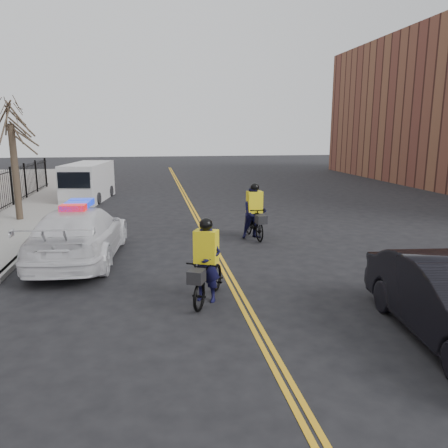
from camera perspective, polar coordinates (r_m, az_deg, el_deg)
ground at (r=10.47m, az=2.08°, el=-9.51°), size 120.00×120.00×0.00m
center_line_left at (r=18.05m, az=-3.23°, el=-0.26°), size 0.10×60.00×0.01m
center_line_right at (r=18.07m, az=-2.73°, el=-0.24°), size 0.10×60.00×0.01m
sidewalk at (r=18.77m, az=-26.37°, el=-0.82°), size 3.00×60.00×0.15m
curb at (r=18.39m, az=-21.90°, el=-0.68°), size 0.20×60.00×0.15m
street_tree at (r=20.34m, az=-25.95°, el=9.98°), size 3.20×3.20×4.80m
police_cruiser at (r=13.82m, az=-18.35°, el=-1.22°), size 2.67×5.76×1.79m
cargo_van at (r=25.78m, az=-17.39°, el=5.20°), size 2.51×5.20×2.09m
cyclist_near at (r=10.04m, az=-2.34°, el=-6.34°), size 1.47×2.10×1.95m
cyclist_far at (r=15.85m, az=3.99°, el=0.94°), size 0.97×2.06×2.03m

